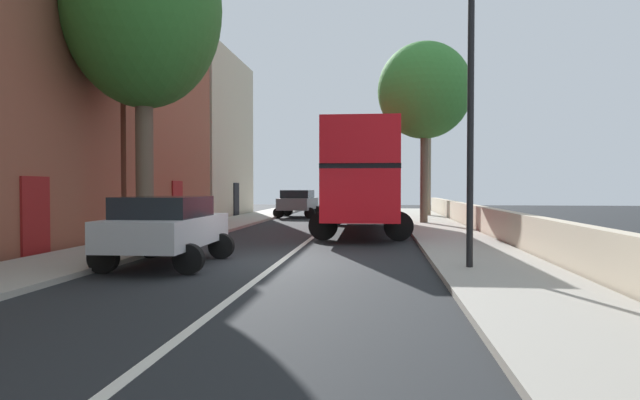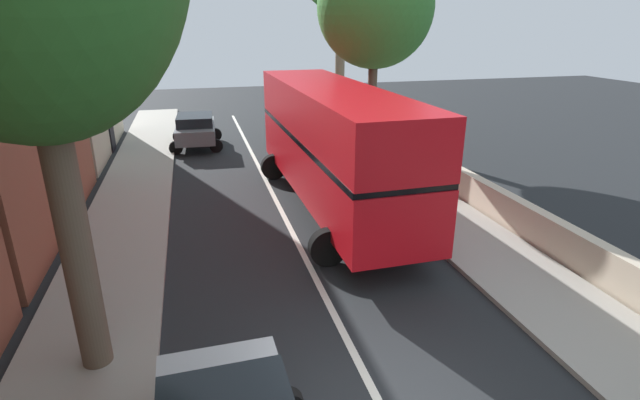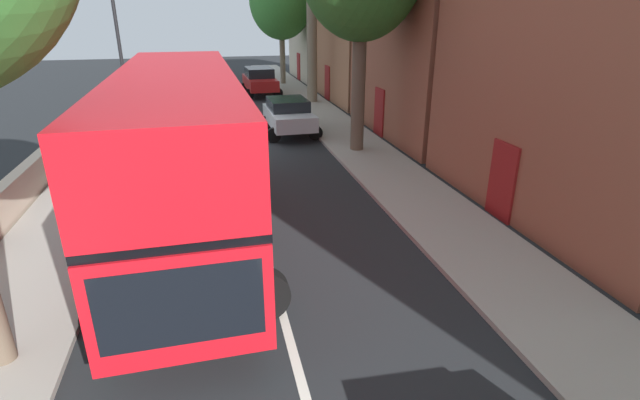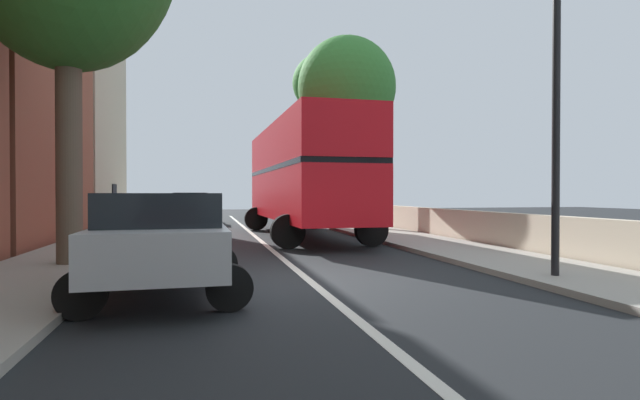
{
  "view_description": "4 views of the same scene",
  "coord_description": "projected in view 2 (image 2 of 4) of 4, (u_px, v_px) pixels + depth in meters",
  "views": [
    {
      "loc": [
        2.38,
        -12.61,
        1.81
      ],
      "look_at": [
        0.36,
        5.33,
        1.38
      ],
      "focal_mm": 29.36,
      "sensor_mm": 36.0,
      "label": 1
    },
    {
      "loc": [
        -2.57,
        -5.54,
        5.97
      ],
      "look_at": [
        0.86,
        7.38,
        0.97
      ],
      "focal_mm": 26.95,
      "sensor_mm": 36.0,
      "label": 2
    },
    {
      "loc": [
        1.03,
        20.1,
        5.3
      ],
      "look_at": [
        -1.27,
        10.38,
        1.29
      ],
      "focal_mm": 26.58,
      "sensor_mm": 36.0,
      "label": 3
    },
    {
      "loc": [
        -1.89,
        -9.03,
        1.6
      ],
      "look_at": [
        2.06,
        7.79,
        1.37
      ],
      "focal_mm": 28.03,
      "sensor_mm": 36.0,
      "label": 4
    }
  ],
  "objects": [
    {
      "name": "parked_car_grey_left_2",
      "position": [
        196.0,
        129.0,
        23.83
      ],
      "size": [
        2.64,
        4.08,
        1.65
      ],
      "color": "slate",
      "rests_on": "ground"
    },
    {
      "name": "sidewalk_right",
      "position": [
        633.0,
        361.0,
        8.88
      ],
      "size": [
        2.6,
        60.0,
        0.12
      ],
      "primitive_type": "cube",
      "color": "#9E998E",
      "rests_on": "ground"
    },
    {
      "name": "double_decker_bus",
      "position": [
        332.0,
        140.0,
        15.44
      ],
      "size": [
        3.7,
        11.13,
        4.06
      ],
      "color": "red",
      "rests_on": "ground"
    },
    {
      "name": "street_tree_right_3",
      "position": [
        375.0,
        7.0,
        18.34
      ],
      "size": [
        4.48,
        4.48,
        8.67
      ],
      "color": "brown",
      "rests_on": "sidewalk_right"
    }
  ]
}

